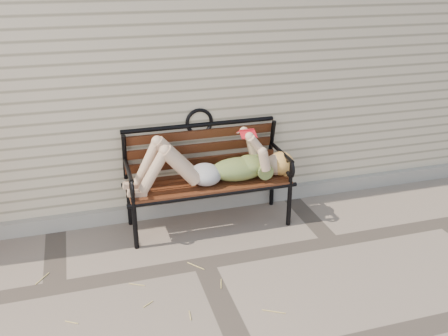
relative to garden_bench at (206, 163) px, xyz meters
name	(u,v)px	position (x,y,z in m)	size (l,w,h in m)	color
ground	(204,263)	(-0.23, -0.75, -0.62)	(80.00, 80.00, 0.00)	#7C6C5F
house_wall	(144,38)	(-0.23, 2.25, 0.88)	(8.00, 4.00, 3.00)	beige
foundation_strip	(180,206)	(-0.23, 0.22, -0.55)	(8.00, 0.10, 0.15)	gray
garden_bench	(206,163)	(0.00, 0.00, 0.00)	(1.71, 0.68, 1.11)	black
reading_woman	(211,165)	(0.01, -0.14, 0.04)	(1.62, 0.37, 0.51)	#093041
straw_scatter	(69,315)	(-1.37, -1.13, -0.62)	(2.84, 1.71, 0.01)	#D6BB68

